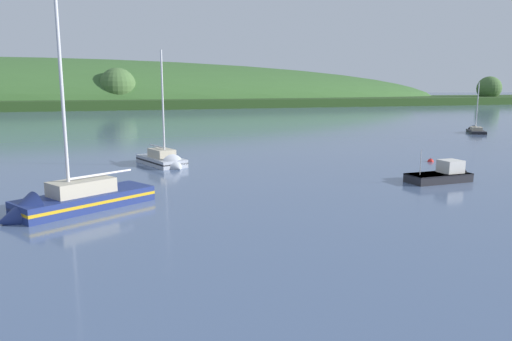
# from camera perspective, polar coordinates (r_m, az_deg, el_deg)

# --- Properties ---
(far_shoreline_hill) EXTENTS (535.96, 133.14, 40.48)m
(far_shoreline_hill) POSITION_cam_1_polar(r_m,az_deg,el_deg) (225.46, -25.57, 7.18)
(far_shoreline_hill) COLOR #27431B
(far_shoreline_hill) RESTS_ON ground
(sailboat_near_mooring) EXTENTS (4.76, 7.52, 11.97)m
(sailboat_near_mooring) POSITION_cam_1_polar(r_m,az_deg,el_deg) (45.81, -11.02, 0.90)
(sailboat_near_mooring) COLOR #ADB2BC
(sailboat_near_mooring) RESTS_ON ground
(sailboat_midwater_white) EXTENTS (5.19, 6.55, 9.36)m
(sailboat_midwater_white) POSITION_cam_1_polar(r_m,az_deg,el_deg) (86.82, 25.09, 4.28)
(sailboat_midwater_white) COLOR #232328
(sailboat_midwater_white) RESTS_ON ground
(sailboat_far_left) EXTENTS (9.38, 7.42, 15.48)m
(sailboat_far_left) POSITION_cam_1_polar(r_m,az_deg,el_deg) (30.51, -21.72, -3.90)
(sailboat_far_left) COLOR navy
(sailboat_far_left) RESTS_ON ground
(fishing_boat_moored) EXTENTS (5.67, 2.50, 3.44)m
(fishing_boat_moored) POSITION_cam_1_polar(r_m,az_deg,el_deg) (40.33, 21.93, -0.73)
(fishing_boat_moored) COLOR #232328
(fishing_boat_moored) RESTS_ON ground
(mooring_buoy_far_upstream) EXTENTS (0.61, 0.61, 0.69)m
(mooring_buoy_far_upstream) POSITION_cam_1_polar(r_m,az_deg,el_deg) (50.75, 20.46, 1.02)
(mooring_buoy_far_upstream) COLOR red
(mooring_buoy_far_upstream) RESTS_ON ground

